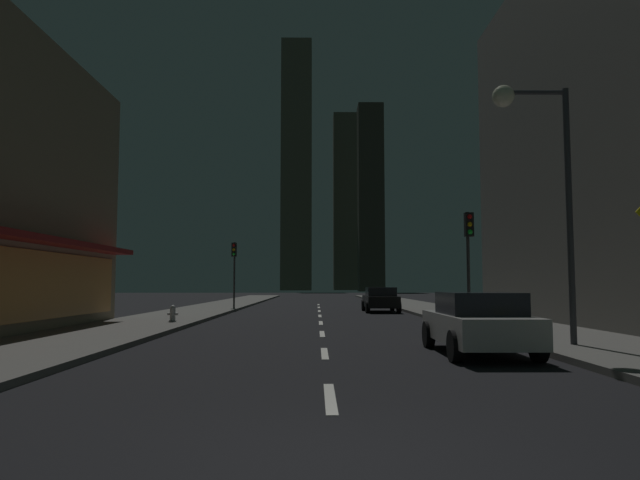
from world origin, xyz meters
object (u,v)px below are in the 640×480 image
car_parked_far (380,299)px  fire_hydrant_far_left (173,314)px  traffic_light_far_left (234,260)px  car_parked_near (478,323)px  street_lamp_right (535,149)px  traffic_light_near_right (469,242)px

car_parked_far → fire_hydrant_far_left: (-9.50, -10.74, -0.29)m
car_parked_far → traffic_light_far_left: (-9.10, 3.14, 2.45)m
car_parked_near → street_lamp_right: (1.78, 0.78, 4.33)m
car_parked_near → fire_hydrant_far_left: 13.27m
traffic_light_near_right → traffic_light_far_left: (-11.00, 15.54, 0.00)m
traffic_light_far_left → fire_hydrant_far_left: bearing=-91.7°
car_parked_far → street_lamp_right: bearing=-84.7°
car_parked_near → traffic_light_near_right: size_ratio=1.01×
fire_hydrant_far_left → street_lamp_right: street_lamp_right is taller
street_lamp_right → fire_hydrant_far_left: bearing=143.0°
car_parked_near → traffic_light_far_left: (-9.10, 23.14, 2.45)m
car_parked_far → traffic_light_far_left: 9.93m
car_parked_near → traffic_light_near_right: 8.21m
car_parked_far → traffic_light_near_right: traffic_light_near_right is taller
traffic_light_far_left → car_parked_far: bearing=-19.1°
car_parked_near → car_parked_far: size_ratio=1.00×
fire_hydrant_far_left → car_parked_near: bearing=-44.3°
car_parked_near → fire_hydrant_far_left: (-9.50, 9.26, -0.29)m
car_parked_near → traffic_light_far_left: traffic_light_far_left is taller
car_parked_far → traffic_light_far_left: traffic_light_far_left is taller
fire_hydrant_far_left → traffic_light_far_left: bearing=88.3°
car_parked_far → traffic_light_near_right: (1.90, -12.40, 2.45)m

